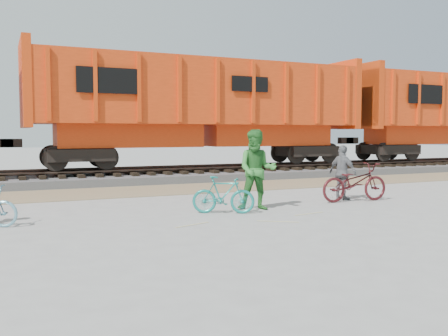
{
  "coord_description": "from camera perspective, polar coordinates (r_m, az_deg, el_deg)",
  "views": [
    {
      "loc": [
        -4.6,
        -10.34,
        1.89
      ],
      "look_at": [
        0.75,
        1.5,
        0.98
      ],
      "focal_mm": 40.0,
      "sensor_mm": 36.0,
      "label": 1
    }
  ],
  "objects": [
    {
      "name": "gravel_strip",
      "position": [
        16.6,
        -8.09,
        -2.55
      ],
      "size": [
        120.0,
        3.0,
        0.02
      ],
      "primitive_type": "cube",
      "color": "#8C7656",
      "rests_on": "ground"
    },
    {
      "name": "hopper_car_center",
      "position": [
        20.87,
        -2.46,
        7.06
      ],
      "size": [
        14.0,
        3.13,
        4.65
      ],
      "color": "black",
      "rests_on": "track"
    },
    {
      "name": "ballast_bed",
      "position": [
        19.95,
        -10.91,
        -1.08
      ],
      "size": [
        120.0,
        4.0,
        0.3
      ],
      "primitive_type": "cube",
      "color": "slate",
      "rests_on": "ground"
    },
    {
      "name": "ground",
      "position": [
        11.47,
        -0.35,
        -5.49
      ],
      "size": [
        120.0,
        120.0,
        0.0
      ],
      "primitive_type": "plane",
      "color": "#9E9E99",
      "rests_on": "ground"
    },
    {
      "name": "bicycle_teal",
      "position": [
        11.74,
        -0.08,
        -3.09
      ],
      "size": [
        1.49,
        1.08,
        0.88
      ],
      "primitive_type": "imported",
      "rotation": [
        0.0,
        0.0,
        1.06
      ],
      "color": "#19837A",
      "rests_on": "ground"
    },
    {
      "name": "person_man",
      "position": [
        12.3,
        3.79,
        -0.2
      ],
      "size": [
        1.21,
        1.13,
        1.98
      ],
      "primitive_type": "imported",
      "rotation": [
        0.0,
        0.0,
        -0.51
      ],
      "color": "#2F782E",
      "rests_on": "ground"
    },
    {
      "name": "bicycle_maroon",
      "position": [
        14.26,
        14.69,
        -1.59
      ],
      "size": [
        2.08,
        0.84,
        1.07
      ],
      "primitive_type": "imported",
      "rotation": [
        0.0,
        0.0,
        1.51
      ],
      "color": "#461518",
      "rests_on": "ground"
    },
    {
      "name": "person_woman",
      "position": [
        14.49,
        13.41,
        -0.51
      ],
      "size": [
        0.59,
        0.98,
        1.56
      ],
      "primitive_type": "imported",
      "rotation": [
        0.0,
        0.0,
        1.81
      ],
      "color": "slate",
      "rests_on": "ground"
    },
    {
      "name": "track",
      "position": [
        19.93,
        -10.92,
        -0.15
      ],
      "size": [
        120.0,
        2.6,
        0.24
      ],
      "color": "black",
      "rests_on": "ballast_bed"
    }
  ]
}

